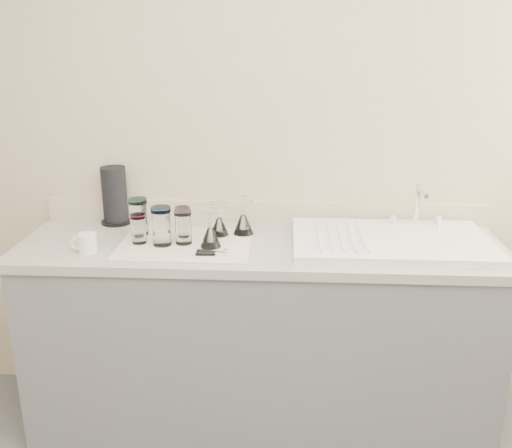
# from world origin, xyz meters

# --- Properties ---
(room_envelope) EXTENTS (3.54, 3.50, 2.52)m
(room_envelope) POSITION_xyz_m (0.00, 0.00, 1.56)
(room_envelope) COLOR #58575D
(room_envelope) RESTS_ON ground
(counter_unit) EXTENTS (2.06, 0.62, 0.90)m
(counter_unit) POSITION_xyz_m (0.00, 1.20, 0.45)
(counter_unit) COLOR slate
(counter_unit) RESTS_ON ground
(sink_unit) EXTENTS (0.82, 0.50, 0.22)m
(sink_unit) POSITION_xyz_m (0.55, 1.20, 0.92)
(sink_unit) COLOR white
(sink_unit) RESTS_ON counter_unit
(dish_towel) EXTENTS (0.55, 0.42, 0.01)m
(dish_towel) POSITION_xyz_m (-0.32, 1.15, 0.90)
(dish_towel) COLOR white
(dish_towel) RESTS_ON counter_unit
(tumbler_teal) EXTENTS (0.08, 0.08, 0.16)m
(tumbler_teal) POSITION_xyz_m (-0.54, 1.26, 0.99)
(tumbler_teal) COLOR white
(tumbler_teal) RESTS_ON dish_towel
(tumbler_purple) EXTENTS (0.06, 0.06, 0.13)m
(tumbler_purple) POSITION_xyz_m (-0.34, 1.26, 0.97)
(tumbler_purple) COLOR white
(tumbler_purple) RESTS_ON dish_towel
(tumbler_magenta) EXTENTS (0.06, 0.06, 0.13)m
(tumbler_magenta) POSITION_xyz_m (-0.51, 1.15, 0.97)
(tumbler_magenta) COLOR white
(tumbler_magenta) RESTS_ON dish_towel
(tumbler_blue) EXTENTS (0.08, 0.08, 0.16)m
(tumbler_blue) POSITION_xyz_m (-0.41, 1.13, 0.99)
(tumbler_blue) COLOR white
(tumbler_blue) RESTS_ON dish_towel
(tumbler_lavender) EXTENTS (0.07, 0.07, 0.15)m
(tumbler_lavender) POSITION_xyz_m (-0.32, 1.15, 0.98)
(tumbler_lavender) COLOR white
(tumbler_lavender) RESTS_ON dish_towel
(goblet_back_left) EXTENTS (0.08, 0.08, 0.15)m
(goblet_back_left) POSITION_xyz_m (-0.18, 1.27, 0.96)
(goblet_back_left) COLOR white
(goblet_back_left) RESTS_ON dish_towel
(goblet_back_right) EXTENTS (0.09, 0.09, 0.16)m
(goblet_back_right) POSITION_xyz_m (-0.08, 1.29, 0.96)
(goblet_back_right) COLOR white
(goblet_back_right) RESTS_ON dish_towel
(goblet_front_left) EXTENTS (0.09, 0.09, 0.16)m
(goblet_front_left) POSITION_xyz_m (-0.20, 1.12, 0.96)
(goblet_front_left) COLOR white
(goblet_front_left) RESTS_ON dish_towel
(can_opener) EXTENTS (0.13, 0.05, 0.02)m
(can_opener) POSITION_xyz_m (-0.18, 1.02, 0.92)
(can_opener) COLOR silver
(can_opener) RESTS_ON dish_towel
(white_mug) EXTENTS (0.11, 0.09, 0.08)m
(white_mug) POSITION_xyz_m (-0.70, 1.05, 0.94)
(white_mug) COLOR white
(white_mug) RESTS_ON counter_unit
(paper_towel_roll) EXTENTS (0.14, 0.14, 0.27)m
(paper_towel_roll) POSITION_xyz_m (-0.69, 1.43, 1.03)
(paper_towel_roll) COLOR black
(paper_towel_roll) RESTS_ON counter_unit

